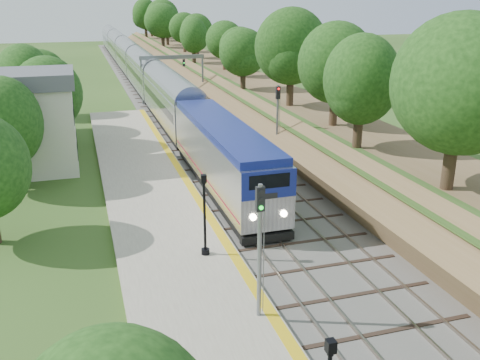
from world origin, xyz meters
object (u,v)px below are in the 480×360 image
object	(u,v)px
lamppost_far	(205,220)
signal_platform	(260,237)
signal_farside	(278,115)
signal_gantry	(172,66)
station_building	(21,122)
train	(136,67)

from	to	relation	value
lamppost_far	signal_platform	world-z (taller)	signal_platform
lamppost_far	signal_farside	size ratio (longest dim) A/B	0.70
signal_platform	signal_farside	size ratio (longest dim) A/B	0.93
signal_gantry	lamppost_far	bearing A→B (deg)	-98.02
station_building	signal_gantry	size ratio (longest dim) A/B	1.02
signal_farside	signal_platform	bearing A→B (deg)	-112.50
station_building	signal_platform	bearing A→B (deg)	-66.56
signal_gantry	station_building	bearing A→B (deg)	-123.38
station_building	train	world-z (taller)	station_building
train	lamppost_far	distance (m)	64.05
train	station_building	bearing A→B (deg)	-107.41
lamppost_far	signal_platform	distance (m)	6.57
train	signal_farside	xyz separation A→B (m)	(6.20, -48.26, 1.66)
lamppost_far	signal_farside	world-z (taller)	signal_farside
signal_platform	signal_farside	distance (m)	23.78
signal_gantry	signal_platform	xyz separation A→B (m)	(-5.37, -50.58, -0.73)
signal_gantry	lamppost_far	world-z (taller)	signal_gantry
signal_farside	signal_gantry	bearing A→B (deg)	97.42
signal_gantry	lamppost_far	distance (m)	44.80
lamppost_far	signal_gantry	bearing A→B (deg)	81.98
signal_gantry	lamppost_far	size ratio (longest dim) A/B	1.87
station_building	signal_farside	bearing A→B (deg)	-10.17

